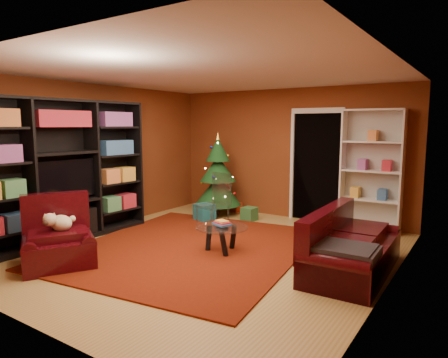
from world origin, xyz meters
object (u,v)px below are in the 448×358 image
Objects in this scene: media_unit at (63,171)px; christmas_tree at (218,175)px; white_bookshelf at (371,171)px; dog at (61,223)px; sofa at (353,241)px; coffee_table at (222,239)px; rug at (190,247)px; gift_box_green at (249,214)px; armchair at (58,238)px; acrylic_chair at (212,206)px; gift_box_red at (236,207)px; gift_box_teal at (205,212)px.

media_unit is 3.14m from christmas_tree.
dog is at bearing -128.14° from white_bookshelf.
white_bookshelf is (2.98, 0.43, 0.23)m from christmas_tree.
media_unit is 4.52m from sofa.
rug is at bearing -171.14° from coffee_table.
gift_box_green is at bearing 17.22° from dog.
coffee_table is at bearing -71.24° from gift_box_green.
rug is at bearing -1.58° from armchair.
christmas_tree is 1.86× the size of acrylic_chair.
dog is 0.51× the size of coffee_table.
media_unit reaches higher than acrylic_chair.
rug is at bearing -86.01° from gift_box_green.
white_bookshelf is 5.19m from armchair.
christmas_tree is at bearing -110.24° from gift_box_red.
white_bookshelf is 2.87m from acrylic_chair.
sofa is at bearing 8.98° from coffee_table.
christmas_tree reaches higher than acrylic_chair.
coffee_table reaches higher than gift_box_green.
coffee_table is (1.55, 1.58, -0.36)m from dog.
armchair is at bearing -90.70° from christmas_tree.
christmas_tree is 2.63m from coffee_table.
gift_box_teal is (0.09, -0.60, -0.68)m from christmas_tree.
gift_box_green is at bearing 17.72° from armchair.
white_bookshelf reaches higher than gift_box_green.
gift_box_green is (0.82, -0.10, -0.71)m from christmas_tree.
gift_box_red reaches higher than rug.
gift_box_red is 0.26× the size of coffee_table.
gift_box_teal is at bearing -81.69° from christmas_tree.
gift_box_red is at bearing 117.60° from coffee_table.
white_bookshelf is 5.13m from dog.
acrylic_chair is (0.76, 2.52, 0.09)m from armchair.
gift_box_red is at bearing 69.76° from christmas_tree.
media_unit is 3.53m from gift_box_green.
white_bookshelf is at bearing 43.50° from media_unit.
gift_box_green is 0.34× the size of coffee_table.
media_unit reaches higher than white_bookshelf.
gift_box_teal is at bearing -161.84° from white_bookshelf.
christmas_tree is 0.79× the size of white_bookshelf.
rug is 3.94× the size of armchair.
white_bookshelf reaches higher than coffee_table.
white_bookshelf is 2.35× the size of acrylic_chair.
gift_box_green is 0.14× the size of sofa.
christmas_tree is 0.92× the size of sofa.
christmas_tree reaches higher than coffee_table.
dog is (-3.05, -4.09, -0.51)m from white_bookshelf.
armchair is (0.93, -0.76, -0.76)m from media_unit.
sofa is (0.34, -2.22, -0.67)m from white_bookshelf.
gift_box_red is (-0.79, 2.61, 0.09)m from rug.
gift_box_green is 0.27× the size of armchair.
media_unit is at bearing 81.90° from armchair.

